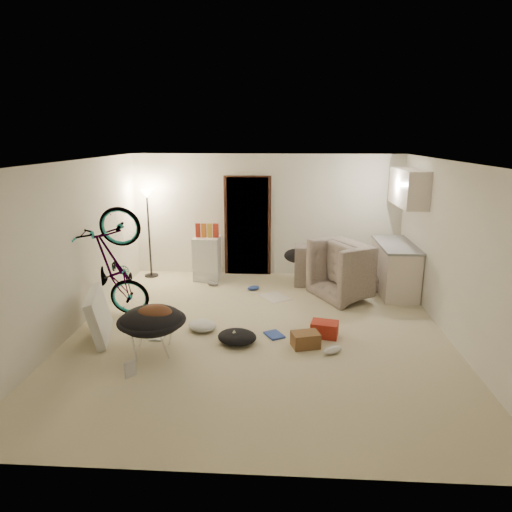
# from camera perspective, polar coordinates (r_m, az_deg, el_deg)

# --- Properties ---
(floor) EXTENTS (5.50, 6.00, 0.02)m
(floor) POSITION_cam_1_polar(r_m,az_deg,el_deg) (6.94, 0.39, -9.46)
(floor) COLOR beige
(floor) RESTS_ON ground
(ceiling) EXTENTS (5.50, 6.00, 0.02)m
(ceiling) POSITION_cam_1_polar(r_m,az_deg,el_deg) (6.34, 0.43, 11.79)
(ceiling) COLOR white
(ceiling) RESTS_ON wall_back
(wall_back) EXTENTS (5.50, 0.02, 2.50)m
(wall_back) POSITION_cam_1_polar(r_m,az_deg,el_deg) (9.47, 1.39, 5.10)
(wall_back) COLOR white
(wall_back) RESTS_ON floor
(wall_front) EXTENTS (5.50, 0.02, 2.50)m
(wall_front) POSITION_cam_1_polar(r_m,az_deg,el_deg) (3.69, -2.15, -10.75)
(wall_front) COLOR white
(wall_front) RESTS_ON floor
(wall_left) EXTENTS (0.02, 6.00, 2.50)m
(wall_left) POSITION_cam_1_polar(r_m,az_deg,el_deg) (7.22, -22.04, 0.95)
(wall_left) COLOR white
(wall_left) RESTS_ON floor
(wall_right) EXTENTS (0.02, 6.00, 2.50)m
(wall_right) POSITION_cam_1_polar(r_m,az_deg,el_deg) (6.96, 23.75, 0.28)
(wall_right) COLOR white
(wall_right) RESTS_ON floor
(doorway) EXTENTS (0.85, 0.10, 2.04)m
(doorway) POSITION_cam_1_polar(r_m,az_deg,el_deg) (9.50, -1.05, 3.72)
(doorway) COLOR black
(doorway) RESTS_ON floor
(door_trim) EXTENTS (0.97, 0.04, 2.10)m
(door_trim) POSITION_cam_1_polar(r_m,az_deg,el_deg) (9.47, -1.06, 3.68)
(door_trim) COLOR #331B12
(door_trim) RESTS_ON floor
(floor_lamp) EXTENTS (0.28, 0.28, 1.81)m
(floor_lamp) POSITION_cam_1_polar(r_m,az_deg,el_deg) (9.51, -13.36, 5.09)
(floor_lamp) COLOR black
(floor_lamp) RESTS_ON floor
(kitchen_counter) EXTENTS (0.60, 1.50, 0.88)m
(kitchen_counter) POSITION_cam_1_polar(r_m,az_deg,el_deg) (8.91, 16.92, -1.51)
(kitchen_counter) COLOR silver
(kitchen_counter) RESTS_ON floor
(counter_top) EXTENTS (0.64, 1.54, 0.04)m
(counter_top) POSITION_cam_1_polar(r_m,az_deg,el_deg) (8.80, 17.14, 1.36)
(counter_top) COLOR gray
(counter_top) RESTS_ON kitchen_counter
(kitchen_uppers) EXTENTS (0.38, 1.40, 0.65)m
(kitchen_uppers) POSITION_cam_1_polar(r_m,az_deg,el_deg) (8.66, 18.51, 8.12)
(kitchen_uppers) COLOR silver
(kitchen_uppers) RESTS_ON wall_right
(sofa) EXTENTS (2.05, 0.84, 0.59)m
(sofa) POSITION_cam_1_polar(r_m,az_deg,el_deg) (9.22, 11.15, -1.53)
(sofa) COLOR #384038
(sofa) RESTS_ON floor
(armchair) EXTENTS (1.43, 1.49, 0.75)m
(armchair) POSITION_cam_1_polar(r_m,az_deg,el_deg) (8.55, 12.53, -2.35)
(armchair) COLOR #384038
(armchair) RESTS_ON floor
(bicycle) EXTENTS (1.88, 0.87, 1.07)m
(bicycle) POSITION_cam_1_polar(r_m,az_deg,el_deg) (7.61, -17.03, -3.91)
(bicycle) COLOR black
(bicycle) RESTS_ON floor
(book_asset) EXTENTS (0.26, 0.26, 0.02)m
(book_asset) POSITION_cam_1_polar(r_m,az_deg,el_deg) (5.91, -16.03, -14.50)
(book_asset) COLOR #A42718
(book_asset) RESTS_ON floor
(mini_fridge) EXTENTS (0.52, 0.52, 0.87)m
(mini_fridge) POSITION_cam_1_polar(r_m,az_deg,el_deg) (9.32, -6.13, -0.27)
(mini_fridge) COLOR white
(mini_fridge) RESTS_ON floor
(snack_box_0) EXTENTS (0.11, 0.09, 0.30)m
(snack_box_0) POSITION_cam_1_polar(r_m,az_deg,el_deg) (9.22, -7.27, 3.14)
(snack_box_0) COLOR #A42718
(snack_box_0) RESTS_ON mini_fridge
(snack_box_1) EXTENTS (0.10, 0.08, 0.30)m
(snack_box_1) POSITION_cam_1_polar(r_m,az_deg,el_deg) (9.20, -6.53, 3.13)
(snack_box_1) COLOR orange
(snack_box_1) RESTS_ON mini_fridge
(snack_box_2) EXTENTS (0.11, 0.08, 0.30)m
(snack_box_2) POSITION_cam_1_polar(r_m,az_deg,el_deg) (9.18, -5.79, 3.13)
(snack_box_2) COLOR gold
(snack_box_2) RESTS_ON mini_fridge
(snack_box_3) EXTENTS (0.11, 0.09, 0.30)m
(snack_box_3) POSITION_cam_1_polar(r_m,az_deg,el_deg) (9.16, -5.05, 3.12)
(snack_box_3) COLOR #A42718
(snack_box_3) RESTS_ON mini_fridge
(saucer_chair) EXTENTS (0.91, 0.91, 0.65)m
(saucer_chair) POSITION_cam_1_polar(r_m,az_deg,el_deg) (6.30, -12.86, -8.58)
(saucer_chair) COLOR silver
(saucer_chair) RESTS_ON floor
(hoodie) EXTENTS (0.50, 0.43, 0.22)m
(hoodie) POSITION_cam_1_polar(r_m,az_deg,el_deg) (6.19, -12.59, -7.05)
(hoodie) COLOR #57321E
(hoodie) RESTS_ON saucer_chair
(sofa_drape) EXTENTS (0.65, 0.57, 0.28)m
(sofa_drape) POSITION_cam_1_polar(r_m,az_deg,el_deg) (9.08, 5.27, 0.02)
(sofa_drape) COLOR black
(sofa_drape) RESTS_ON sofa
(tv_box) EXTENTS (0.53, 1.06, 0.69)m
(tv_box) POSITION_cam_1_polar(r_m,az_deg,el_deg) (7.01, -19.05, -6.99)
(tv_box) COLOR silver
(tv_box) RESTS_ON floor
(drink_case_a) EXTENTS (0.43, 0.36, 0.21)m
(drink_case_a) POSITION_cam_1_polar(r_m,az_deg,el_deg) (6.46, 6.20, -10.37)
(drink_case_a) COLOR brown
(drink_case_a) RESTS_ON floor
(drink_case_b) EXTENTS (0.43, 0.36, 0.22)m
(drink_case_b) POSITION_cam_1_polar(r_m,az_deg,el_deg) (6.81, 8.56, -9.03)
(drink_case_b) COLOR #A42718
(drink_case_b) RESTS_ON floor
(juicer) EXTENTS (0.15, 0.15, 0.21)m
(juicer) POSITION_cam_1_polar(r_m,az_deg,el_deg) (6.52, -2.73, -10.24)
(juicer) COLOR beige
(juicer) RESTS_ON floor
(newspaper) EXTENTS (0.64, 0.67, 0.01)m
(newspaper) POSITION_cam_1_polar(r_m,az_deg,el_deg) (8.34, 2.38, -5.14)
(newspaper) COLOR silver
(newspaper) RESTS_ON floor
(book_blue) EXTENTS (0.33, 0.36, 0.03)m
(book_blue) POSITION_cam_1_polar(r_m,az_deg,el_deg) (6.79, 2.29, -9.83)
(book_blue) COLOR #2E4AA7
(book_blue) RESTS_ON floor
(book_white) EXTENTS (0.23, 0.28, 0.02)m
(book_white) POSITION_cam_1_polar(r_m,az_deg,el_deg) (6.88, -12.14, -9.85)
(book_white) COLOR silver
(book_white) RESTS_ON floor
(shoe_0) EXTENTS (0.27, 0.20, 0.09)m
(shoe_0) POSITION_cam_1_polar(r_m,az_deg,el_deg) (8.68, -0.33, -4.02)
(shoe_0) COLOR #2E4AA7
(shoe_0) RESTS_ON floor
(shoe_1) EXTENTS (0.27, 0.20, 0.09)m
(shoe_1) POSITION_cam_1_polar(r_m,az_deg,el_deg) (8.97, -5.49, -3.44)
(shoe_1) COLOR slate
(shoe_1) RESTS_ON floor
(shoe_4) EXTENTS (0.31, 0.25, 0.11)m
(shoe_4) POSITION_cam_1_polar(r_m,az_deg,el_deg) (6.34, 9.58, -11.50)
(shoe_4) COLOR white
(shoe_4) RESTS_ON floor
(clothes_lump_a) EXTENTS (0.67, 0.61, 0.18)m
(clothes_lump_a) POSITION_cam_1_polar(r_m,az_deg,el_deg) (6.55, -2.38, -10.06)
(clothes_lump_a) COLOR black
(clothes_lump_a) RESTS_ON floor
(clothes_lump_c) EXTENTS (0.60, 0.58, 0.14)m
(clothes_lump_c) POSITION_cam_1_polar(r_m,az_deg,el_deg) (7.01, -6.75, -8.61)
(clothes_lump_c) COLOR silver
(clothes_lump_c) RESTS_ON floor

